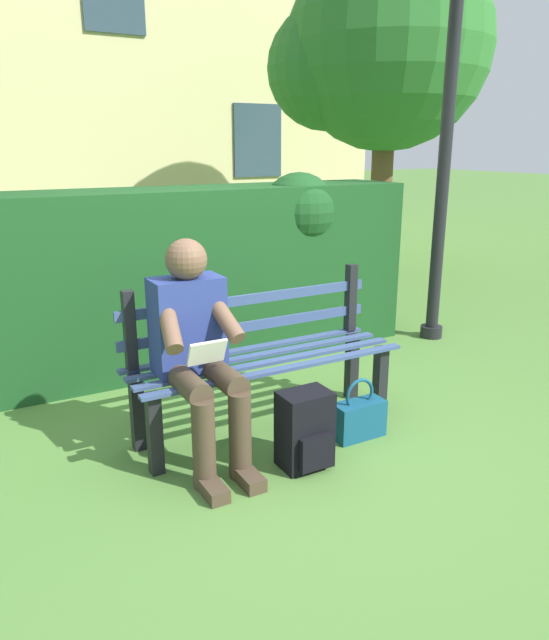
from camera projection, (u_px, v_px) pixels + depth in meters
name	position (u px, v px, depth m)	size (l,w,h in m)	color
ground	(266.00, 430.00, 3.62)	(60.00, 60.00, 0.00)	#517F38
park_bench	(262.00, 358.00, 3.55)	(1.64, 0.46, 0.91)	black
person_seated	(197.00, 347.00, 3.14)	(0.44, 0.73, 1.20)	navy
hedge_backdrop	(142.00, 277.00, 4.45)	(4.45, 0.74, 1.45)	#19471E
building_facade	(93.00, 56.00, 9.95)	(9.30, 2.92, 6.16)	beige
backpack	(305.00, 430.00, 3.17)	(0.27, 0.27, 0.42)	black
handbag	(359.00, 418.00, 3.50)	(0.31, 0.14, 0.37)	navy
tree_far	(377.00, 51.00, 7.50)	(2.71, 2.58, 4.14)	brown
lamp_post	(450.00, 85.00, 4.78)	(0.25, 0.25, 3.71)	black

